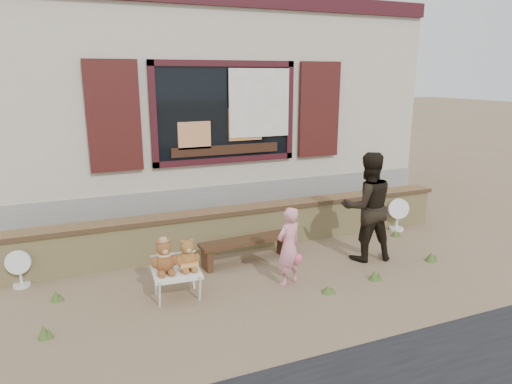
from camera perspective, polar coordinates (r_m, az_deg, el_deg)
name	(u,v)px	position (r m, az deg, el deg)	size (l,w,h in m)	color
ground	(272,271)	(6.50, 2.05, -9.80)	(80.00, 80.00, 0.00)	brown
shopfront	(188,107)	(10.20, -8.51, 10.52)	(8.04, 5.13, 4.00)	#B9AE96
brick_wall	(246,226)	(7.23, -1.21, -4.33)	(7.10, 0.36, 0.67)	tan
bench	(247,245)	(6.68, -1.16, -6.65)	(1.43, 0.40, 0.36)	#362113
folding_chair	(177,273)	(5.74, -9.88, -9.99)	(0.60, 0.54, 0.35)	white
teddy_bear_left	(164,256)	(5.62, -11.42, -7.80)	(0.32, 0.28, 0.44)	brown
teddy_bear_right	(187,254)	(5.66, -8.58, -7.67)	(0.30, 0.26, 0.41)	brown
child	(289,246)	(5.93, 4.12, -6.79)	(0.38, 0.25, 1.05)	pink
adult	(367,207)	(6.83, 13.72, -1.79)	(0.78, 0.61, 1.61)	black
fan_left	(20,268)	(6.68, -27.45, -8.46)	(0.32, 0.21, 0.51)	silver
fan_right	(397,214)	(8.41, 17.26, -2.65)	(0.37, 0.25, 0.58)	white
grass_tufts	(298,276)	(6.21, 5.32, -10.40)	(5.55, 1.51, 0.15)	#3F5823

